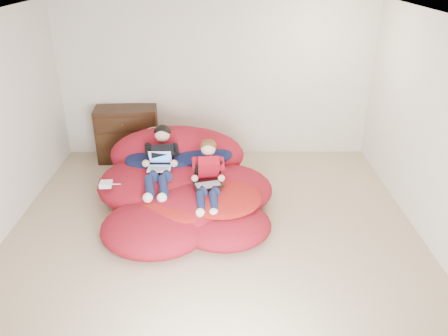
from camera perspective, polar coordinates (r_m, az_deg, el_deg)
room_shell at (r=5.22m, az=-1.42°, el=-6.84°), size 5.10×5.10×2.77m
dresser at (r=7.28m, az=-12.47°, el=4.39°), size 1.02×0.60×0.87m
beanbag_pile at (r=5.89m, az=-5.47°, el=-2.38°), size 2.39×2.53×0.92m
cream_pillow at (r=6.59m, az=-8.83°, el=4.08°), size 0.45×0.29×0.29m
older_boy at (r=5.81m, az=-8.28°, el=1.34°), size 0.38×1.15×0.63m
younger_boy at (r=5.45m, az=-2.10°, el=-0.60°), size 0.31×0.95×0.65m
laptop_white at (r=5.72m, az=-8.40°, el=0.59°), size 0.30×0.30×0.20m
laptop_black at (r=5.44m, az=-2.10°, el=-1.26°), size 0.41×0.45×0.24m
power_adapter at (r=5.77m, az=-15.17°, el=-2.05°), size 0.16×0.16×0.06m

